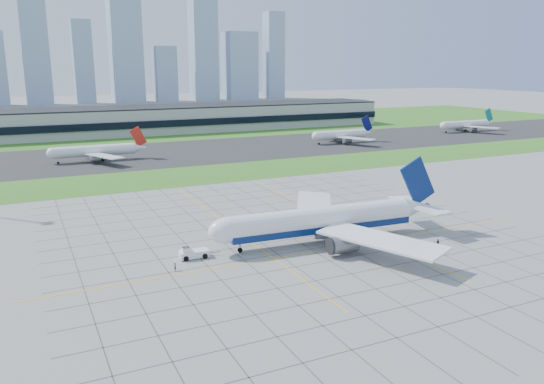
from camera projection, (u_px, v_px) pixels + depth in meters
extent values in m
plane|color=gray|center=(311.00, 249.00, 117.50)|extent=(1400.00, 1400.00, 0.00)
cube|color=#396F1F|center=(190.00, 176.00, 196.47)|extent=(700.00, 35.00, 0.04)
cube|color=#383838|center=(155.00, 154.00, 244.73)|extent=(700.00, 75.00, 0.04)
cube|color=#396F1F|center=(115.00, 129.00, 341.25)|extent=(700.00, 145.00, 0.04)
cube|color=#474744|center=(77.00, 269.00, 106.10)|extent=(0.18, 130.00, 0.02)
cube|color=#474744|center=(118.00, 262.00, 109.46)|extent=(0.18, 130.00, 0.02)
cube|color=#474744|center=(157.00, 257.00, 112.82)|extent=(0.18, 130.00, 0.02)
cube|color=#474744|center=(193.00, 251.00, 116.19)|extent=(0.18, 130.00, 0.02)
cube|color=#474744|center=(227.00, 246.00, 119.55)|extent=(0.18, 130.00, 0.02)
cube|color=#474744|center=(259.00, 241.00, 122.91)|extent=(0.18, 130.00, 0.02)
cube|color=#474744|center=(290.00, 236.00, 126.27)|extent=(0.18, 130.00, 0.02)
cube|color=#474744|center=(319.00, 232.00, 129.64)|extent=(0.18, 130.00, 0.02)
cube|color=#474744|center=(346.00, 228.00, 133.00)|extent=(0.18, 130.00, 0.02)
cube|color=#474744|center=(372.00, 224.00, 136.36)|extent=(0.18, 130.00, 0.02)
cube|color=#474744|center=(397.00, 220.00, 139.72)|extent=(0.18, 130.00, 0.02)
cube|color=#474744|center=(421.00, 216.00, 143.09)|extent=(0.18, 130.00, 0.02)
cube|color=#474744|center=(444.00, 213.00, 146.45)|extent=(0.18, 130.00, 0.02)
cube|color=#474744|center=(438.00, 327.00, 82.40)|extent=(110.00, 0.18, 0.02)
cube|color=#474744|center=(404.00, 306.00, 89.42)|extent=(110.00, 0.18, 0.02)
cube|color=#474744|center=(376.00, 289.00, 96.44)|extent=(110.00, 0.18, 0.02)
cube|color=#474744|center=(351.00, 274.00, 103.46)|extent=(110.00, 0.18, 0.02)
cube|color=#474744|center=(329.00, 261.00, 110.48)|extent=(110.00, 0.18, 0.02)
cube|color=#474744|center=(311.00, 249.00, 117.50)|extent=(110.00, 0.18, 0.02)
cube|color=#474744|center=(294.00, 239.00, 124.52)|extent=(110.00, 0.18, 0.02)
cube|color=#474744|center=(279.00, 229.00, 131.54)|extent=(110.00, 0.18, 0.02)
cube|color=#474744|center=(265.00, 221.00, 138.56)|extent=(110.00, 0.18, 0.02)
cube|color=#474744|center=(253.00, 214.00, 145.58)|extent=(110.00, 0.18, 0.02)
cube|color=#474744|center=(242.00, 207.00, 152.60)|extent=(110.00, 0.18, 0.02)
cube|color=#474744|center=(232.00, 201.00, 159.62)|extent=(110.00, 0.18, 0.02)
cube|color=#474744|center=(222.00, 195.00, 166.64)|extent=(110.00, 0.18, 0.02)
cube|color=#474744|center=(214.00, 190.00, 173.66)|extent=(110.00, 0.18, 0.02)
cube|color=yellow|center=(315.00, 252.00, 115.74)|extent=(120.00, 0.25, 0.03)
cube|color=yellow|center=(235.00, 230.00, 130.84)|extent=(0.25, 100.00, 0.03)
cube|color=yellow|center=(332.00, 217.00, 142.61)|extent=(0.25, 100.00, 0.03)
cube|color=#B7B7B2|center=(185.00, 118.00, 334.40)|extent=(260.00, 42.00, 15.00)
cube|color=black|center=(196.00, 122.00, 315.65)|extent=(260.00, 1.00, 4.00)
cube|color=black|center=(185.00, 106.00, 332.58)|extent=(260.00, 42.00, 0.80)
cube|color=#95AAC4|center=(35.00, 47.00, 546.71)|extent=(26.00, 23.40, 118.00)
cube|color=#95AAC4|center=(83.00, 62.00, 569.51)|extent=(20.00, 18.00, 88.00)
cube|color=#95AAC4|center=(125.00, 33.00, 581.68)|extent=(33.00, 29.70, 150.00)
cube|color=#95AAC4|center=(165.00, 74.00, 609.92)|extent=(24.00, 21.60, 62.00)
cube|color=#95AAC4|center=(203.00, 45.00, 622.06)|extent=(29.00, 26.10, 128.00)
cube|color=#95AAC4|center=(240.00, 66.00, 646.94)|extent=(36.00, 32.40, 80.00)
cube|color=#95AAC4|center=(274.00, 56.00, 663.39)|extent=(22.00, 19.80, 105.00)
cylinder|color=white|center=(322.00, 219.00, 121.33)|extent=(44.69, 8.63, 5.79)
cube|color=navy|center=(321.00, 227.00, 121.76)|extent=(44.67, 8.24, 1.54)
ellipsoid|color=white|center=(229.00, 230.00, 113.27)|extent=(9.62, 6.38, 5.79)
cube|color=black|center=(219.00, 229.00, 112.38)|extent=(2.32, 3.22, 0.58)
cone|color=white|center=(414.00, 207.00, 130.56)|extent=(8.06, 5.99, 5.50)
cube|color=navy|center=(418.00, 181.00, 129.24)|extent=(10.54, 1.16, 12.32)
cube|color=white|center=(314.00, 205.00, 137.61)|extent=(20.95, 27.80, 0.94)
cube|color=white|center=(381.00, 240.00, 109.72)|extent=(18.32, 28.31, 0.94)
cylinder|color=slate|center=(303.00, 220.00, 131.15)|extent=(6.50, 4.06, 3.67)
cylinder|color=slate|center=(343.00, 244.00, 112.85)|extent=(6.50, 4.06, 3.67)
cylinder|color=gray|center=(240.00, 247.00, 115.10)|extent=(0.37, 0.37, 2.51)
cylinder|color=black|center=(240.00, 250.00, 115.27)|extent=(1.09, 0.55, 1.06)
cylinder|color=black|center=(333.00, 233.00, 126.98)|extent=(1.33, 1.24, 1.26)
cylinder|color=black|center=(346.00, 240.00, 121.40)|extent=(1.33, 1.24, 1.26)
cube|color=white|center=(194.00, 254.00, 111.95)|extent=(6.24, 3.22, 1.42)
cube|color=white|center=(186.00, 250.00, 111.12)|extent=(1.96, 2.34, 1.11)
cube|color=black|center=(186.00, 249.00, 111.08)|extent=(1.75, 2.12, 0.71)
cube|color=gray|center=(214.00, 252.00, 113.60)|extent=(3.04, 0.38, 0.18)
cylinder|color=black|center=(183.00, 254.00, 112.48)|extent=(1.14, 0.58, 1.11)
cylinder|color=black|center=(186.00, 259.00, 110.10)|extent=(1.14, 0.58, 1.11)
cylinder|color=black|center=(202.00, 252.00, 113.95)|extent=(1.14, 0.58, 1.11)
cylinder|color=black|center=(205.00, 256.00, 111.58)|extent=(1.14, 0.58, 1.11)
imported|color=black|center=(175.00, 267.00, 104.77)|extent=(0.52, 0.68, 1.67)
imported|color=black|center=(438.00, 243.00, 118.74)|extent=(1.06, 1.10, 1.78)
cylinder|color=white|center=(95.00, 151.00, 225.71)|extent=(33.59, 4.80, 4.80)
cube|color=red|center=(138.00, 137.00, 232.40)|extent=(7.46, 0.40, 9.15)
cube|color=white|center=(97.00, 149.00, 236.53)|extent=(13.89, 20.66, 0.40)
cube|color=white|center=(104.00, 156.00, 217.22)|extent=(13.89, 20.66, 0.40)
cylinder|color=black|center=(101.00, 159.00, 229.74)|extent=(1.00, 1.00, 1.00)
cylinder|color=black|center=(103.00, 160.00, 225.88)|extent=(1.00, 1.00, 1.00)
cylinder|color=white|center=(341.00, 135.00, 279.24)|extent=(29.67, 4.80, 4.80)
cube|color=#070B49|center=(367.00, 124.00, 285.02)|extent=(7.46, 0.40, 9.15)
cube|color=white|center=(333.00, 134.00, 289.94)|extent=(13.89, 20.66, 0.40)
cube|color=white|center=(356.00, 138.00, 270.64)|extent=(13.89, 20.66, 0.40)
cylinder|color=black|center=(342.00, 141.00, 283.14)|extent=(1.00, 1.00, 1.00)
cylinder|color=black|center=(347.00, 142.00, 279.27)|extent=(1.00, 1.00, 1.00)
cylinder|color=white|center=(465.00, 124.00, 328.26)|extent=(34.81, 4.80, 4.80)
cube|color=#0D717C|center=(489.00, 115.00, 335.23)|extent=(7.46, 0.40, 9.15)
cube|color=white|center=(455.00, 124.00, 339.11)|extent=(13.89, 20.66, 0.40)
cube|color=white|center=(482.00, 127.00, 319.81)|extent=(13.89, 20.66, 0.40)
cylinder|color=black|center=(466.00, 130.00, 332.33)|extent=(1.00, 1.00, 1.00)
cylinder|color=black|center=(471.00, 131.00, 328.47)|extent=(1.00, 1.00, 1.00)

